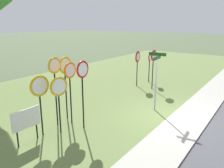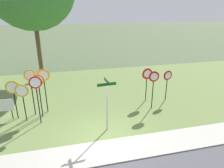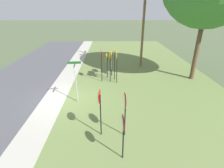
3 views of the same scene
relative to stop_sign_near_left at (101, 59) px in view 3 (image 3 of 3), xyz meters
name	(u,v)px [view 3 (image 3 of 3)]	position (x,y,z in m)	size (l,w,h in m)	color
ground_plane	(66,99)	(3.06, -2.37, -2.01)	(160.00, 160.00, 0.00)	#4C5B3D
sidewalk_strip	(54,99)	(3.06, -3.17, -1.98)	(44.00, 1.60, 0.06)	#ADAA9E
grass_median	(152,98)	(3.06, 3.63, -1.99)	(44.00, 12.00, 0.04)	olive
stop_sign_near_left	(101,59)	(0.00, 0.00, 0.00)	(0.66, 0.10, 2.74)	black
stop_sign_near_right	(107,60)	(-0.81, 0.45, -0.36)	(0.72, 0.15, 2.22)	black
stop_sign_far_left	(114,57)	(-0.40, 1.08, 0.05)	(0.64, 0.09, 2.82)	black
stop_sign_far_center	(117,59)	(0.30, 1.24, 0.03)	(0.72, 0.10, 2.74)	black
stop_sign_far_right	(111,58)	(-1.33, 0.86, -0.28)	(0.77, 0.12, 2.31)	black
stop_sign_center_tall	(110,60)	(0.05, 0.71, -0.10)	(0.65, 0.09, 2.60)	black
yield_sign_near_left	(123,127)	(8.18, 1.14, -0.41)	(0.66, 0.12, 2.11)	black
yield_sign_near_right	(125,105)	(6.77, 1.34, -0.25)	(0.74, 0.11, 2.31)	black
yield_sign_far_left	(100,102)	(6.71, 0.19, -0.14)	(0.66, 0.12, 2.46)	black
street_name_post	(76,79)	(3.44, -1.47, -0.30)	(0.96, 0.81, 2.78)	#9EA0A8
utility_pole	(143,17)	(-4.17, 3.91, 2.98)	(2.10, 2.01, 9.19)	brown
notice_board	(112,65)	(-1.99, 0.87, -1.13)	(1.10, 0.06, 1.25)	black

